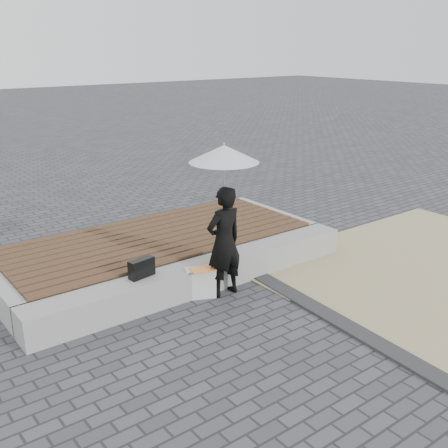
{
  "coord_description": "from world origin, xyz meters",
  "views": [
    {
      "loc": [
        -3.85,
        -3.97,
        3.21
      ],
      "look_at": [
        0.14,
        1.29,
        1.0
      ],
      "focal_mm": 42.93,
      "sensor_mm": 36.0,
      "label": 1
    }
  ],
  "objects_px": {
    "woman": "(224,242)",
    "parasol": "(224,154)",
    "canvas_tote": "(201,283)",
    "handbag": "(142,268)",
    "seating_ledge": "(202,275)"
  },
  "relations": [
    {
      "from": "woman",
      "to": "parasol",
      "type": "relative_size",
      "value": 1.33
    },
    {
      "from": "woman",
      "to": "canvas_tote",
      "type": "bearing_deg",
      "value": -22.06
    },
    {
      "from": "parasol",
      "to": "canvas_tote",
      "type": "bearing_deg",
      "value": 160.36
    },
    {
      "from": "woman",
      "to": "canvas_tote",
      "type": "distance_m",
      "value": 0.63
    },
    {
      "from": "seating_ledge",
      "to": "woman",
      "type": "bearing_deg",
      "value": -65.87
    },
    {
      "from": "seating_ledge",
      "to": "canvas_tote",
      "type": "distance_m",
      "value": 0.26
    },
    {
      "from": "seating_ledge",
      "to": "parasol",
      "type": "xyz_separation_m",
      "value": [
        0.14,
        -0.31,
        1.73
      ]
    },
    {
      "from": "seating_ledge",
      "to": "canvas_tote",
      "type": "xyz_separation_m",
      "value": [
        -0.17,
        -0.2,
        0.01
      ]
    },
    {
      "from": "woman",
      "to": "parasol",
      "type": "xyz_separation_m",
      "value": [
        -0.0,
        0.0,
        1.17
      ]
    },
    {
      "from": "woman",
      "to": "handbag",
      "type": "bearing_deg",
      "value": -21.88
    },
    {
      "from": "handbag",
      "to": "canvas_tote",
      "type": "bearing_deg",
      "value": -28.78
    },
    {
      "from": "canvas_tote",
      "to": "handbag",
      "type": "bearing_deg",
      "value": -175.19
    },
    {
      "from": "handbag",
      "to": "seating_ledge",
      "type": "bearing_deg",
      "value": -12.8
    },
    {
      "from": "handbag",
      "to": "woman",
      "type": "bearing_deg",
      "value": -28.85
    },
    {
      "from": "seating_ledge",
      "to": "handbag",
      "type": "height_order",
      "value": "handbag"
    }
  ]
}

